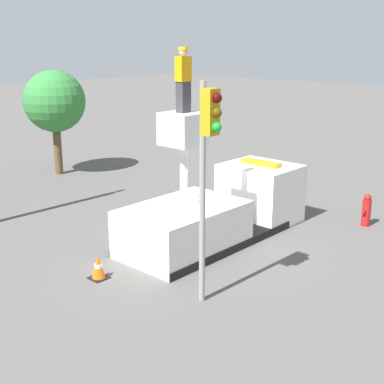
{
  "coord_description": "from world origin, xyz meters",
  "views": [
    {
      "loc": [
        -11.68,
        -10.07,
        6.01
      ],
      "look_at": [
        -1.97,
        -1.22,
        2.25
      ],
      "focal_mm": 50.0,
      "sensor_mm": 36.0,
      "label": 1
    }
  ],
  "objects_px": {
    "worker": "(183,80)",
    "traffic_cone_rear": "(98,267)",
    "fire_hydrant": "(366,210)",
    "tree_left_bg": "(54,102)",
    "bucket_truck": "(217,212)",
    "traffic_light_pole": "(207,151)"
  },
  "relations": [
    {
      "from": "traffic_light_pole",
      "to": "traffic_cone_rear",
      "type": "height_order",
      "value": "traffic_light_pole"
    },
    {
      "from": "worker",
      "to": "fire_hydrant",
      "type": "distance_m",
      "value": 7.82
    },
    {
      "from": "traffic_cone_rear",
      "to": "tree_left_bg",
      "type": "relative_size",
      "value": 0.14
    },
    {
      "from": "traffic_light_pole",
      "to": "tree_left_bg",
      "type": "bearing_deg",
      "value": 69.58
    },
    {
      "from": "traffic_light_pole",
      "to": "fire_hydrant",
      "type": "distance_m",
      "value": 8.33
    },
    {
      "from": "traffic_light_pole",
      "to": "tree_left_bg",
      "type": "relative_size",
      "value": 1.09
    },
    {
      "from": "fire_hydrant",
      "to": "tree_left_bg",
      "type": "relative_size",
      "value": 0.23
    },
    {
      "from": "bucket_truck",
      "to": "worker",
      "type": "distance_m",
      "value": 4.38
    },
    {
      "from": "fire_hydrant",
      "to": "traffic_cone_rear",
      "type": "xyz_separation_m",
      "value": [
        -8.61,
        3.32,
        -0.23
      ]
    },
    {
      "from": "worker",
      "to": "bucket_truck",
      "type": "bearing_deg",
      "value": 0.0
    },
    {
      "from": "traffic_cone_rear",
      "to": "traffic_light_pole",
      "type": "bearing_deg",
      "value": -72.99
    },
    {
      "from": "tree_left_bg",
      "to": "fire_hydrant",
      "type": "bearing_deg",
      "value": -78.71
    },
    {
      "from": "worker",
      "to": "fire_hydrant",
      "type": "height_order",
      "value": "worker"
    },
    {
      "from": "worker",
      "to": "traffic_light_pole",
      "type": "distance_m",
      "value": 3.5
    },
    {
      "from": "bucket_truck",
      "to": "worker",
      "type": "height_order",
      "value": "worker"
    },
    {
      "from": "worker",
      "to": "traffic_light_pole",
      "type": "height_order",
      "value": "worker"
    },
    {
      "from": "fire_hydrant",
      "to": "traffic_cone_rear",
      "type": "relative_size",
      "value": 1.71
    },
    {
      "from": "tree_left_bg",
      "to": "bucket_truck",
      "type": "bearing_deg",
      "value": -97.85
    },
    {
      "from": "worker",
      "to": "traffic_cone_rear",
      "type": "relative_size",
      "value": 2.71
    },
    {
      "from": "worker",
      "to": "tree_left_bg",
      "type": "bearing_deg",
      "value": 74.48
    },
    {
      "from": "traffic_cone_rear",
      "to": "fire_hydrant",
      "type": "bearing_deg",
      "value": -21.1
    },
    {
      "from": "bucket_truck",
      "to": "fire_hydrant",
      "type": "distance_m",
      "value": 5.17
    }
  ]
}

